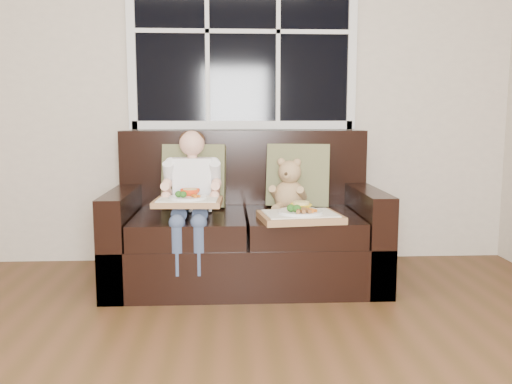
{
  "coord_description": "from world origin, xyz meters",
  "views": [
    {
      "loc": [
        0.19,
        -1.45,
        1.06
      ],
      "look_at": [
        0.36,
        1.85,
        0.59
      ],
      "focal_mm": 38.0,
      "sensor_mm": 36.0,
      "label": 1
    }
  ],
  "objects": [
    {
      "name": "pillow_right",
      "position": [
        0.66,
        2.17,
        0.66
      ],
      "size": [
        0.45,
        0.27,
        0.43
      ],
      "rotation": [
        -0.21,
        0.0,
        -0.2
      ],
      "color": "olive",
      "rests_on": "loveseat"
    },
    {
      "name": "teddy_bear",
      "position": [
        0.58,
        2.03,
        0.59
      ],
      "size": [
        0.25,
        0.29,
        0.35
      ],
      "rotation": [
        0.0,
        0.0,
        -0.34
      ],
      "color": "tan",
      "rests_on": "loveseat"
    },
    {
      "name": "tray_left",
      "position": [
        -0.05,
        1.69,
        0.57
      ],
      "size": [
        0.4,
        0.32,
        0.09
      ],
      "rotation": [
        0.0,
        0.0,
        -0.05
      ],
      "color": "#8F6340",
      "rests_on": "child"
    },
    {
      "name": "window_back",
      "position": [
        0.29,
        2.48,
        1.65
      ],
      "size": [
        1.62,
        0.04,
        1.37
      ],
      "color": "black",
      "rests_on": "room_walls"
    },
    {
      "name": "loveseat",
      "position": [
        0.29,
        2.02,
        0.31
      ],
      "size": [
        1.7,
        0.92,
        0.96
      ],
      "color": "black",
      "rests_on": "ground"
    },
    {
      "name": "child",
      "position": [
        -0.04,
        1.9,
        0.63
      ],
      "size": [
        0.35,
        0.59,
        0.8
      ],
      "color": "white",
      "rests_on": "loveseat"
    },
    {
      "name": "pillow_left",
      "position": [
        -0.04,
        2.17,
        0.66
      ],
      "size": [
        0.43,
        0.23,
        0.43
      ],
      "rotation": [
        -0.21,
        0.0,
        -0.1
      ],
      "color": "olive",
      "rests_on": "loveseat"
    },
    {
      "name": "tray_right",
      "position": [
        0.61,
        1.66,
        0.48
      ],
      "size": [
        0.51,
        0.41,
        0.11
      ],
      "rotation": [
        0.0,
        0.0,
        0.13
      ],
      "color": "#8F6340",
      "rests_on": "loveseat"
    }
  ]
}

